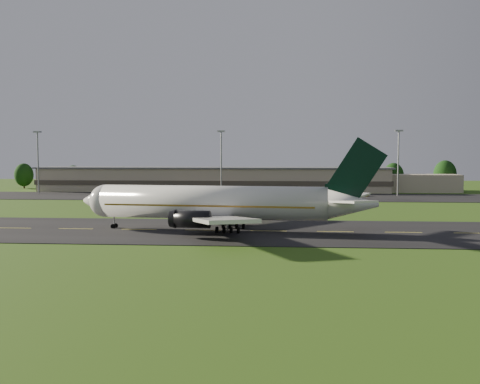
# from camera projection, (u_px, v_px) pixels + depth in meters

# --- Properties ---
(ground) EXTENTS (360.00, 360.00, 0.00)m
(ground) POSITION_uv_depth(u_px,v_px,m) (139.00, 230.00, 90.60)
(ground) COLOR #2B4C13
(ground) RESTS_ON ground
(taxiway) EXTENTS (220.00, 30.00, 0.10)m
(taxiway) POSITION_uv_depth(u_px,v_px,m) (139.00, 230.00, 90.60)
(taxiway) COLOR black
(taxiway) RESTS_ON ground
(apron) EXTENTS (260.00, 30.00, 0.10)m
(apron) POSITION_uv_depth(u_px,v_px,m) (202.00, 196.00, 162.20)
(apron) COLOR black
(apron) RESTS_ON ground
(airliner) EXTENTS (51.27, 42.01, 15.57)m
(airliner) POSITION_uv_depth(u_px,v_px,m) (218.00, 203.00, 89.15)
(airliner) COLOR white
(airliner) RESTS_ON ground
(terminal) EXTENTS (145.00, 16.00, 8.40)m
(terminal) POSITION_uv_depth(u_px,v_px,m) (231.00, 180.00, 185.47)
(terminal) COLOR tan
(terminal) RESTS_ON ground
(light_mast_west) EXTENTS (2.40, 1.20, 20.35)m
(light_mast_west) POSITION_uv_depth(u_px,v_px,m) (38.00, 155.00, 173.53)
(light_mast_west) COLOR gray
(light_mast_west) RESTS_ON ground
(light_mast_centre) EXTENTS (2.40, 1.20, 20.35)m
(light_mast_centre) POSITION_uv_depth(u_px,v_px,m) (221.00, 155.00, 168.87)
(light_mast_centre) COLOR gray
(light_mast_centre) RESTS_ON ground
(light_mast_east) EXTENTS (2.40, 1.20, 20.35)m
(light_mast_east) POSITION_uv_depth(u_px,v_px,m) (398.00, 155.00, 164.61)
(light_mast_east) COLOR gray
(light_mast_east) RESTS_ON ground
(tree_line) EXTENTS (194.73, 9.82, 10.72)m
(tree_line) POSITION_uv_depth(u_px,v_px,m) (327.00, 176.00, 192.36)
(tree_line) COLOR black
(tree_line) RESTS_ON ground
(service_vehicle_a) EXTENTS (2.26, 4.51, 1.48)m
(service_vehicle_a) POSITION_uv_depth(u_px,v_px,m) (130.00, 194.00, 161.29)
(service_vehicle_a) COLOR #E8AE0D
(service_vehicle_a) RESTS_ON apron
(service_vehicle_b) EXTENTS (4.33, 2.38, 1.35)m
(service_vehicle_b) POSITION_uv_depth(u_px,v_px,m) (198.00, 194.00, 163.11)
(service_vehicle_b) COLOR maroon
(service_vehicle_b) RESTS_ON apron
(service_vehicle_c) EXTENTS (3.65, 5.29, 1.34)m
(service_vehicle_c) POSITION_uv_depth(u_px,v_px,m) (272.00, 194.00, 163.77)
(service_vehicle_c) COLOR silver
(service_vehicle_c) RESTS_ON apron
(service_vehicle_d) EXTENTS (4.16, 3.99, 1.19)m
(service_vehicle_d) POSITION_uv_depth(u_px,v_px,m) (363.00, 194.00, 162.61)
(service_vehicle_d) COLOR gold
(service_vehicle_d) RESTS_ON apron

